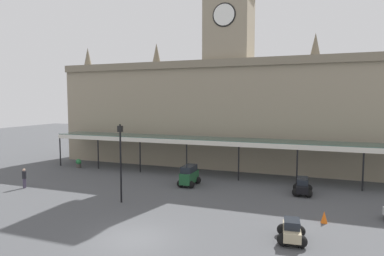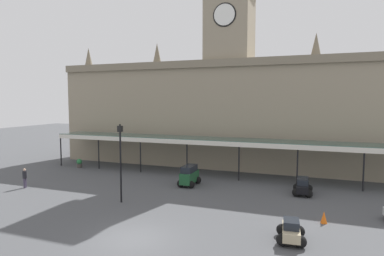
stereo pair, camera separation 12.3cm
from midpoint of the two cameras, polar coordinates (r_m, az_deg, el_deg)
The scene contains 10 objects.
ground_plane at distance 18.78m, azimuth -10.15°, elevation -18.53°, with size 140.00×140.00×0.00m, color #494A4D.
station_building at distance 37.22m, azimuth 6.59°, elevation 3.49°, with size 39.93×6.13×20.08m.
entrance_canopy at distance 32.34m, azimuth 4.31°, elevation -2.12°, with size 36.28×3.26×3.68m.
car_green_van at distance 28.95m, azimuth -0.35°, elevation -8.40°, with size 1.61×2.41×1.77m.
car_beige_sedan at distance 18.84m, azimuth 17.03°, elevation -16.94°, with size 1.64×2.12×1.19m.
car_black_estate at distance 27.81m, azimuth 18.83°, elevation -9.73°, with size 1.56×2.26×1.27m.
pedestrian_near_entrance at distance 31.52m, azimuth -27.00°, elevation -7.65°, with size 0.34×0.37×1.67m.
victorian_lamppost at distance 24.27m, azimuth -12.20°, elevation -4.58°, with size 0.30×0.30×5.74m.
traffic_cone at distance 22.06m, azimuth 22.13°, elevation -14.20°, with size 0.40×0.40×0.73m, color orange.
planter_near_kerb at distance 38.63m, azimuth -18.94°, elevation -5.80°, with size 0.60×0.60×0.96m.
Camera 2 is at (8.89, -14.81, 7.41)m, focal length 30.64 mm.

